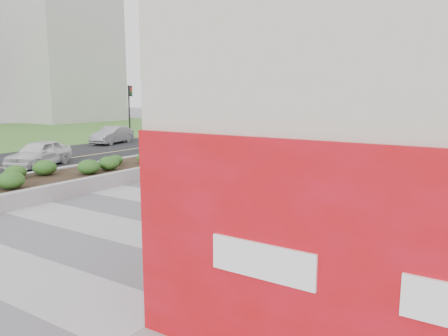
% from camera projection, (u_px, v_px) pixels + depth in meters
% --- Properties ---
extents(ground, '(160.00, 160.00, 0.00)m').
position_uv_depth(ground, '(114.00, 231.00, 11.33)').
color(ground, gray).
rests_on(ground, ground).
extents(walkway, '(8.00, 36.00, 0.01)m').
position_uv_depth(walkway, '(185.00, 206.00, 13.81)').
color(walkway, '#A8A8AD').
rests_on(walkway, ground).
extents(planter, '(3.00, 18.00, 0.90)m').
position_uv_depth(planter, '(145.00, 162.00, 20.01)').
color(planter, '#9E9EA0').
rests_on(planter, ground).
extents(street, '(10.00, 40.00, 0.00)m').
position_uv_depth(street, '(56.00, 160.00, 23.58)').
color(street, black).
rests_on(street, ground).
extents(traffic_signal_near, '(0.33, 0.28, 4.20)m').
position_uv_depth(traffic_signal_near, '(234.00, 106.00, 29.22)').
color(traffic_signal_near, black).
rests_on(traffic_signal_near, ground).
extents(traffic_signal_far, '(0.33, 0.28, 4.20)m').
position_uv_depth(traffic_signal_far, '(130.00, 104.00, 33.77)').
color(traffic_signal_far, black).
rests_on(traffic_signal_far, ground).
extents(distant_bldg_west_a, '(18.00, 12.00, 22.00)m').
position_uv_depth(distant_bldg_west_a, '(45.00, 38.00, 58.54)').
color(distant_bldg_west_a, '#ADAAA3').
rests_on(distant_bldg_west_a, ground).
extents(distant_bldg_north_l, '(16.00, 12.00, 20.00)m').
position_uv_depth(distant_bldg_north_l, '(398.00, 45.00, 57.76)').
color(distant_bldg_north_l, '#ADAAA3').
rests_on(distant_bldg_north_l, ground).
extents(manhole_cover, '(0.44, 0.44, 0.01)m').
position_uv_depth(manhole_cover, '(198.00, 208.00, 13.54)').
color(manhole_cover, '#595654').
rests_on(manhole_cover, ground).
extents(skateboarder, '(0.57, 0.73, 1.62)m').
position_uv_depth(skateboarder, '(264.00, 153.00, 20.22)').
color(skateboarder, beige).
rests_on(skateboarder, ground).
extents(car_white, '(2.71, 4.09, 1.29)m').
position_uv_depth(car_white, '(39.00, 153.00, 21.34)').
color(car_white, white).
rests_on(car_white, ground).
extents(car_silver, '(2.10, 3.95, 1.24)m').
position_uv_depth(car_silver, '(112.00, 135.00, 31.36)').
color(car_silver, '#9A9CA1').
rests_on(car_silver, ground).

